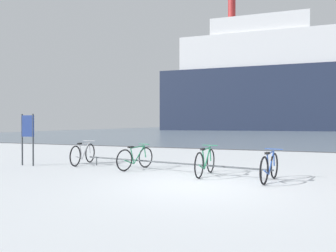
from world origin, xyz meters
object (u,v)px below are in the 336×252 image
at_px(bicycle_1, 136,158).
at_px(info_sign, 28,131).
at_px(bicycle_2, 205,162).
at_px(ferry_ship, 261,84).
at_px(bicycle_3, 270,167).
at_px(bicycle_0, 83,154).

distance_m(bicycle_1, info_sign, 4.06).
relative_size(bicycle_2, ferry_ship, 0.04).
xyz_separation_m(bicycle_1, bicycle_3, (4.11, -0.68, 0.00)).
bearing_deg(info_sign, bicycle_3, -0.98).
bearing_deg(info_sign, bicycle_2, 1.68).
distance_m(bicycle_2, bicycle_3, 1.77).
relative_size(bicycle_2, bicycle_3, 1.09).
xyz_separation_m(bicycle_1, info_sign, (-3.93, -0.54, 0.86)).
xyz_separation_m(bicycle_3, ferry_ship, (-2.54, 57.74, 9.49)).
xyz_separation_m(bicycle_1, ferry_ship, (1.57, 57.06, 9.50)).
distance_m(bicycle_0, bicycle_2, 4.72).
relative_size(bicycle_0, ferry_ship, 0.04).
relative_size(bicycle_1, info_sign, 0.88).
height_order(bicycle_0, ferry_ship, ferry_ship).
xyz_separation_m(bicycle_0, info_sign, (-1.64, -0.93, 0.84)).
relative_size(bicycle_1, bicycle_2, 0.90).
height_order(bicycle_3, info_sign, info_sign).
xyz_separation_m(bicycle_0, bicycle_1, (2.29, -0.39, -0.02)).
bearing_deg(bicycle_1, info_sign, -172.21).
relative_size(bicycle_2, info_sign, 0.97).
relative_size(bicycle_1, bicycle_3, 0.98).
xyz_separation_m(bicycle_2, bicycle_3, (1.74, -0.32, -0.01)).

